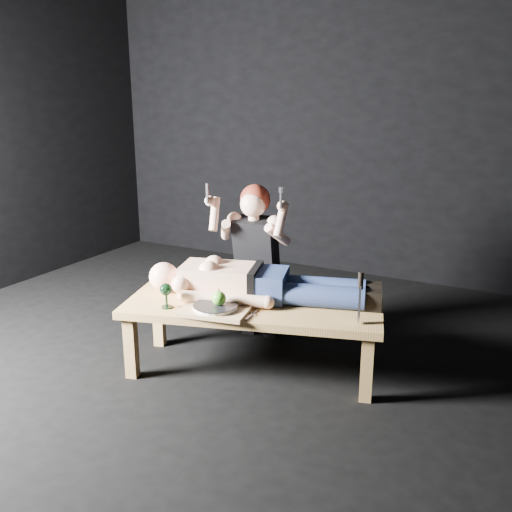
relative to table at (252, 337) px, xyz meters
name	(u,v)px	position (x,y,z in m)	size (l,w,h in m)	color
ground	(200,373)	(-0.27, -0.20, -0.23)	(5.00, 5.00, 0.00)	black
back_wall	(342,117)	(-0.27, 2.30, 1.27)	(5.00, 5.00, 0.00)	black
table	(252,337)	(0.00, 0.00, 0.00)	(1.60, 0.60, 0.45)	#BB8F47
lying_man	(263,280)	(0.01, 0.13, 0.35)	(1.50, 0.46, 0.25)	#FBBD9B
kneeling_woman	(259,259)	(-0.21, 0.50, 0.36)	(0.62, 0.69, 1.16)	black
serving_tray	(216,310)	(-0.13, -0.22, 0.24)	(0.40, 0.29, 0.02)	tan
plate	(215,307)	(-0.13, -0.22, 0.26)	(0.27, 0.27, 0.02)	white
apple	(219,298)	(-0.11, -0.21, 0.31)	(0.09, 0.09, 0.09)	#459E1C
goblet	(166,296)	(-0.44, -0.30, 0.30)	(0.08, 0.08, 0.16)	black
fork_flat	(183,311)	(-0.31, -0.31, 0.23)	(0.01, 0.17, 0.01)	#B2B2B7
knife_flat	(252,315)	(0.08, -0.16, 0.23)	(0.01, 0.17, 0.01)	#B2B2B7
spoon_flat	(250,311)	(0.04, -0.11, 0.23)	(0.01, 0.17, 0.01)	#B2B2B7
carving_knife	(360,298)	(0.68, 0.01, 0.38)	(0.04, 0.04, 0.31)	#B2B2B7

